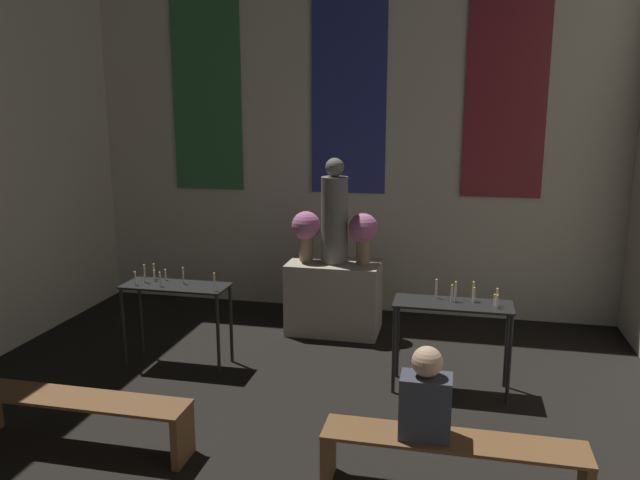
% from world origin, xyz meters
% --- Properties ---
extents(wall_back, '(7.25, 0.16, 5.06)m').
position_xyz_m(wall_back, '(0.00, 9.24, 2.56)').
color(wall_back, beige).
rests_on(wall_back, ground_plane).
extents(altar, '(1.12, 0.67, 0.88)m').
position_xyz_m(altar, '(0.00, 8.25, 0.44)').
color(altar, '#ADA38E').
rests_on(altar, ground_plane).
extents(statue, '(0.32, 0.32, 1.27)m').
position_xyz_m(statue, '(0.00, 8.25, 1.47)').
color(statue, slate).
rests_on(statue, altar).
extents(flower_vase_left, '(0.35, 0.35, 0.62)m').
position_xyz_m(flower_vase_left, '(-0.35, 8.25, 1.28)').
color(flower_vase_left, '#937A5B').
rests_on(flower_vase_left, altar).
extents(flower_vase_right, '(0.35, 0.35, 0.62)m').
position_xyz_m(flower_vase_right, '(0.35, 8.25, 1.28)').
color(flower_vase_right, '#937A5B').
rests_on(flower_vase_right, altar).
extents(candle_rack_left, '(1.13, 0.43, 1.10)m').
position_xyz_m(candle_rack_left, '(-1.44, 6.87, 0.75)').
color(candle_rack_left, black).
rests_on(candle_rack_left, ground_plane).
extents(candle_rack_right, '(1.13, 0.43, 1.10)m').
position_xyz_m(candle_rack_right, '(1.45, 6.87, 0.75)').
color(candle_rack_right, black).
rests_on(candle_rack_right, ground_plane).
extents(pew_back_left, '(1.86, 0.36, 0.44)m').
position_xyz_m(pew_back_left, '(-1.48, 5.12, 0.32)').
color(pew_back_left, brown).
rests_on(pew_back_left, ground_plane).
extents(pew_back_right, '(1.86, 0.36, 0.44)m').
position_xyz_m(pew_back_right, '(1.48, 5.12, 0.32)').
color(pew_back_right, brown).
rests_on(pew_back_right, ground_plane).
extents(person_seated, '(0.36, 0.24, 0.67)m').
position_xyz_m(person_seated, '(1.28, 5.12, 0.74)').
color(person_seated, '#383D47').
rests_on(person_seated, pew_back_right).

